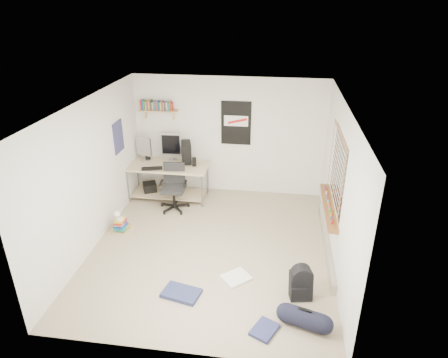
# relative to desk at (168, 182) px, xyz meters

# --- Properties ---
(floor) EXTENTS (4.00, 4.50, 0.01)m
(floor) POSITION_rel_desk_xyz_m (1.21, -1.70, -0.37)
(floor) COLOR gray
(floor) RESTS_ON ground
(ceiling) EXTENTS (4.00, 4.50, 0.01)m
(ceiling) POSITION_rel_desk_xyz_m (1.21, -1.70, 2.14)
(ceiling) COLOR white
(ceiling) RESTS_ON ground
(back_wall) EXTENTS (4.00, 0.01, 2.50)m
(back_wall) POSITION_rel_desk_xyz_m (1.21, 0.55, 0.89)
(back_wall) COLOR silver
(back_wall) RESTS_ON ground
(left_wall) EXTENTS (0.01, 4.50, 2.50)m
(left_wall) POSITION_rel_desk_xyz_m (-0.79, -1.70, 0.89)
(left_wall) COLOR silver
(left_wall) RESTS_ON ground
(right_wall) EXTENTS (0.01, 4.50, 2.50)m
(right_wall) POSITION_rel_desk_xyz_m (3.22, -1.70, 0.89)
(right_wall) COLOR silver
(right_wall) RESTS_ON ground
(desk) EXTENTS (1.72, 0.81, 0.77)m
(desk) POSITION_rel_desk_xyz_m (0.00, 0.00, 0.00)
(desk) COLOR tan
(desk) RESTS_ON floor
(monitor_left) EXTENTS (0.37, 0.20, 0.39)m
(monitor_left) POSITION_rel_desk_xyz_m (-0.54, 0.19, 0.60)
(monitor_left) COLOR #98989C
(monitor_left) RESTS_ON desk
(monitor_right) EXTENTS (0.43, 0.12, 0.47)m
(monitor_right) POSITION_rel_desk_xyz_m (0.02, 0.30, 0.64)
(monitor_right) COLOR #A9AAAF
(monitor_right) RESTS_ON desk
(pc_tower) EXTENTS (0.30, 0.44, 0.42)m
(pc_tower) POSITION_rel_desk_xyz_m (0.36, 0.21, 0.62)
(pc_tower) COLOR black
(pc_tower) RESTS_ON desk
(keyboard) EXTENTS (0.44, 0.26, 0.02)m
(keyboard) POSITION_rel_desk_xyz_m (-0.24, -0.27, 0.42)
(keyboard) COLOR black
(keyboard) RESTS_ON desk
(speaker_left) EXTENTS (0.12, 0.12, 0.20)m
(speaker_left) POSITION_rel_desk_xyz_m (-0.48, 0.23, 0.51)
(speaker_left) COLOR black
(speaker_left) RESTS_ON desk
(speaker_right) EXTENTS (0.10, 0.10, 0.17)m
(speaker_right) POSITION_rel_desk_xyz_m (0.57, 0.01, 0.49)
(speaker_right) COLOR black
(speaker_right) RESTS_ON desk
(office_chair) EXTENTS (0.67, 0.67, 0.94)m
(office_chair) POSITION_rel_desk_xyz_m (0.24, -0.46, 0.12)
(office_chair) COLOR black
(office_chair) RESTS_ON floor
(wall_shelf) EXTENTS (0.80, 0.22, 0.24)m
(wall_shelf) POSITION_rel_desk_xyz_m (-0.24, 0.44, 1.42)
(wall_shelf) COLOR tan
(wall_shelf) RESTS_ON back_wall
(poster_back_wall) EXTENTS (0.62, 0.03, 0.92)m
(poster_back_wall) POSITION_rel_desk_xyz_m (1.36, 0.53, 1.19)
(poster_back_wall) COLOR black
(poster_back_wall) RESTS_ON back_wall
(poster_left_wall) EXTENTS (0.02, 0.42, 0.60)m
(poster_left_wall) POSITION_rel_desk_xyz_m (-0.77, -0.50, 1.14)
(poster_left_wall) COLOR navy
(poster_left_wall) RESTS_ON left_wall
(window) EXTENTS (0.10, 1.50, 1.26)m
(window) POSITION_rel_desk_xyz_m (3.16, -1.40, 1.08)
(window) COLOR brown
(window) RESTS_ON right_wall
(baseboard_heater) EXTENTS (0.08, 2.50, 0.18)m
(baseboard_heater) POSITION_rel_desk_xyz_m (3.17, -1.40, -0.28)
(baseboard_heater) COLOR #B7B2A8
(baseboard_heater) RESTS_ON floor
(backpack) EXTENTS (0.35, 0.30, 0.42)m
(backpack) POSITION_rel_desk_xyz_m (2.68, -2.74, -0.16)
(backpack) COLOR black
(backpack) RESTS_ON floor
(duffel_bag) EXTENTS (0.33, 0.33, 0.51)m
(duffel_bag) POSITION_rel_desk_xyz_m (2.72, -3.31, -0.22)
(duffel_bag) COLOR black
(duffel_bag) RESTS_ON floor
(tshirt) EXTENTS (0.52, 0.52, 0.04)m
(tshirt) POSITION_rel_desk_xyz_m (1.73, -2.48, -0.34)
(tshirt) COLOR silver
(tshirt) RESTS_ON floor
(jeans_a) EXTENTS (0.60, 0.45, 0.06)m
(jeans_a) POSITION_rel_desk_xyz_m (0.98, -2.95, -0.33)
(jeans_a) COLOR #22294D
(jeans_a) RESTS_ON floor
(jeans_b) EXTENTS (0.41, 0.45, 0.05)m
(jeans_b) POSITION_rel_desk_xyz_m (2.21, -3.47, -0.34)
(jeans_b) COLOR navy
(jeans_b) RESTS_ON floor
(book_stack) EXTENTS (0.51, 0.45, 0.30)m
(book_stack) POSITION_rel_desk_xyz_m (-0.54, -1.41, -0.22)
(book_stack) COLOR brown
(book_stack) RESTS_ON floor
(desk_lamp) EXTENTS (0.19, 0.25, 0.22)m
(desk_lamp) POSITION_rel_desk_xyz_m (-0.52, -1.43, 0.02)
(desk_lamp) COLOR silver
(desk_lamp) RESTS_ON book_stack
(subwoofer) EXTENTS (0.36, 0.36, 0.30)m
(subwoofer) POSITION_rel_desk_xyz_m (-0.43, 0.04, -0.22)
(subwoofer) COLOR black
(subwoofer) RESTS_ON floor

